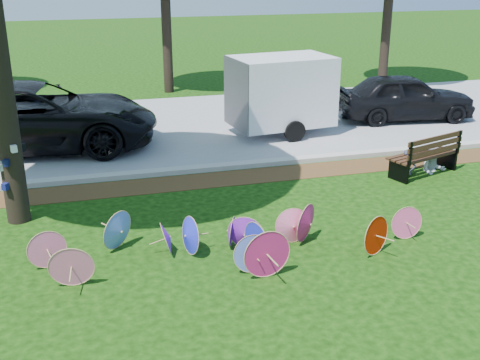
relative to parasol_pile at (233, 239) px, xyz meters
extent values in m
plane|color=black|center=(-0.01, -0.69, -0.35)|extent=(90.00, 90.00, 0.00)
cube|color=#472D16|center=(-0.01, 3.81, -0.34)|extent=(90.00, 1.00, 0.01)
cube|color=#B7B5AD|center=(-0.01, 4.51, -0.29)|extent=(90.00, 0.30, 0.12)
cube|color=gray|center=(-0.01, 8.66, -0.34)|extent=(90.00, 8.00, 0.01)
cone|color=#242DDA|center=(0.40, -0.23, 0.01)|extent=(0.34, 0.71, 0.72)
cone|color=#DC648E|center=(1.19, 0.25, -0.02)|extent=(0.65, 0.17, 0.66)
cone|color=purple|center=(0.07, 0.45, -0.07)|extent=(0.34, 0.57, 0.57)
cone|color=#C31F65|center=(0.35, -0.76, 0.06)|extent=(0.82, 0.21, 0.82)
cone|color=#577DDC|center=(-1.83, 0.82, 0.02)|extent=(0.65, 0.65, 0.73)
cone|color=#EC4E89|center=(3.25, -0.08, -0.04)|extent=(0.62, 0.16, 0.62)
cone|color=#DC648E|center=(-3.05, 0.50, -0.02)|extent=(0.67, 0.25, 0.66)
cone|color=purple|center=(-1.04, 0.45, -0.05)|extent=(0.27, 0.60, 0.59)
cone|color=purple|center=(0.28, 0.19, -0.02)|extent=(0.66, 0.46, 0.66)
cone|color=#BA1800|center=(2.39, -0.50, 0.01)|extent=(0.69, 0.46, 0.71)
cone|color=#242DDA|center=(-0.71, 0.33, -0.01)|extent=(0.33, 0.70, 0.69)
cone|color=#C31F65|center=(1.46, 0.21, 0.02)|extent=(0.64, 0.64, 0.74)
cone|color=#DC648E|center=(-2.66, -0.27, 0.01)|extent=(0.74, 0.28, 0.72)
cone|color=#577DDC|center=(0.18, -0.53, -0.02)|extent=(0.66, 0.20, 0.66)
imported|color=black|center=(-3.46, 7.44, 0.54)|extent=(6.68, 3.70, 1.77)
imported|color=black|center=(7.60, 7.64, 0.38)|extent=(4.46, 2.25, 1.46)
cube|color=white|center=(3.31, 7.12, 0.92)|extent=(2.97, 2.08, 2.54)
imported|color=#353949|center=(5.07, 3.00, 0.22)|extent=(0.48, 0.39, 1.14)
imported|color=silver|center=(5.77, 3.00, 0.28)|extent=(0.71, 0.61, 1.26)
cylinder|color=black|center=(1.08, 13.75, 2.15)|extent=(0.36, 0.36, 5.00)
cylinder|color=black|center=(9.46, 12.58, 2.15)|extent=(0.36, 0.36, 5.00)
camera|label=1|loc=(-2.32, -8.95, 4.50)|focal=45.00mm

